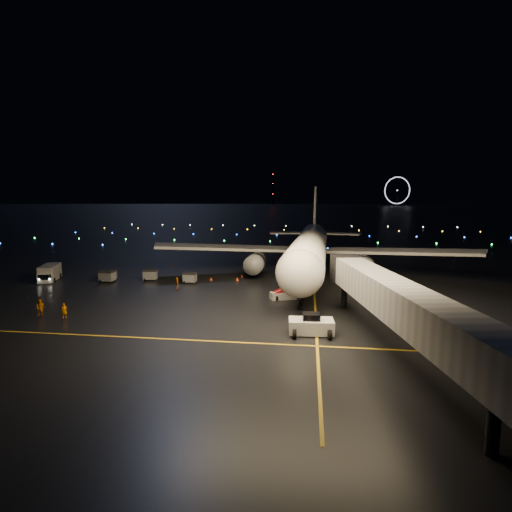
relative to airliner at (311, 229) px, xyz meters
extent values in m
plane|color=black|center=(-11.36, 273.49, -8.00)|extent=(2000.00, 2000.00, 0.00)
cube|color=gold|center=(0.64, -11.51, -7.99)|extent=(0.25, 80.00, 0.02)
cube|color=gold|center=(-16.36, -36.51, -7.99)|extent=(60.00, 0.25, 0.02)
cube|color=silver|center=(0.08, -33.16, -6.96)|extent=(4.54, 2.58, 2.10)
cube|color=silver|center=(-42.26, -12.47, -6.70)|extent=(4.54, 7.44, 2.62)
imported|color=orange|center=(-27.38, -31.51, -7.15)|extent=(0.72, 0.74, 1.71)
imported|color=orange|center=(-30.61, -31.06, -7.04)|extent=(1.08, 0.93, 1.94)
imported|color=orange|center=(-19.72, -15.30, -7.18)|extent=(0.74, 1.05, 1.66)
cone|color=#F84910|center=(-11.80, -8.59, -7.73)|extent=(0.63, 0.63, 0.56)
cone|color=#F84910|center=(-11.57, -5.54, -7.75)|extent=(0.51, 0.51, 0.51)
cone|color=#F84910|center=(-16.14, -8.85, -7.75)|extent=(0.52, 0.52, 0.52)
cone|color=#F84910|center=(-27.10, 3.57, -7.77)|extent=(0.54, 0.54, 0.48)
cylinder|color=black|center=(-71.36, 713.49, 24.00)|extent=(1.80, 1.80, 64.00)
cube|color=slate|center=(-18.98, -11.30, -7.17)|extent=(1.98, 1.39, 1.67)
cube|color=slate|center=(-26.01, -10.20, -7.09)|extent=(2.39, 1.88, 1.83)
cube|color=slate|center=(-32.37, -12.37, -7.07)|extent=(2.29, 1.67, 1.88)
cube|color=slate|center=(-32.76, -10.84, -7.16)|extent=(2.22, 1.75, 1.69)
camera|label=1|loc=(-0.32, -71.70, 5.33)|focal=28.00mm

